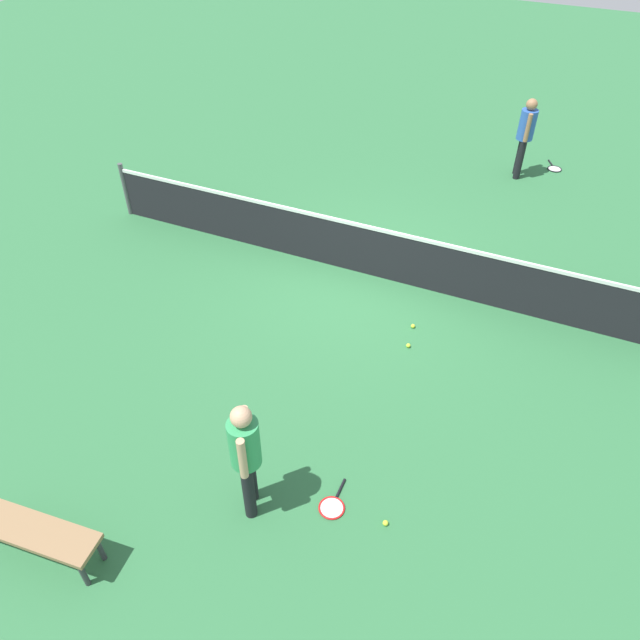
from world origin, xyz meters
TOP-DOWN VIEW (x-y plane):
  - ground_plane at (0.00, 0.00)m, footprint 40.00×40.00m
  - court_net at (0.00, 0.00)m, footprint 10.09×0.09m
  - player_near_side at (0.40, -4.84)m, footprint 0.45×0.51m
  - player_far_side at (1.74, 4.71)m, footprint 0.40×0.53m
  - tennis_racket_near_player at (1.27, -4.48)m, footprint 0.32×0.58m
  - tennis_racket_far_player at (2.47, 5.39)m, footprint 0.42×0.60m
  - tennis_ball_near_player at (1.25, -1.50)m, footprint 0.07×0.07m
  - tennis_ball_by_net at (1.18, -1.04)m, footprint 0.07×0.07m
  - tennis_ball_midcourt at (1.91, -4.45)m, footprint 0.07×0.07m
  - courtside_bench at (-1.42, -6.29)m, footprint 1.53×0.54m

SIDE VIEW (x-z plane):
  - ground_plane at x=0.00m, z-range 0.00..0.00m
  - tennis_racket_near_player at x=1.27m, z-range 0.00..0.03m
  - tennis_racket_far_player at x=2.47m, z-range 0.00..0.03m
  - tennis_ball_near_player at x=1.25m, z-range 0.00..0.07m
  - tennis_ball_by_net at x=1.18m, z-range 0.00..0.07m
  - tennis_ball_midcourt at x=1.91m, z-range 0.00..0.07m
  - courtside_bench at x=-1.42m, z-range 0.18..0.66m
  - court_net at x=0.00m, z-range -0.03..1.04m
  - player_near_side at x=0.40m, z-range 0.16..1.86m
  - player_far_side at x=1.74m, z-range 0.16..1.86m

